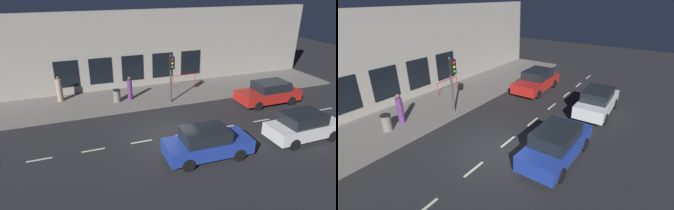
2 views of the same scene
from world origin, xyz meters
TOP-DOWN VIEW (x-y plane):
  - ground_plane at (0.00, 0.00)m, footprint 60.00×60.00m
  - sidewalk at (6.25, 0.00)m, footprint 4.50×32.00m
  - building_facade at (8.80, 0.00)m, footprint 0.65×32.00m
  - lane_centre_line at (0.00, -1.00)m, footprint 0.12×27.20m
  - traffic_light at (4.35, -1.74)m, footprint 0.48×0.32m
  - parked_car_1 at (-2.53, -1.04)m, footprint 1.90×4.35m
  - parked_car_2 at (2.29, -8.34)m, footprint 2.00×4.47m
  - parked_car_3 at (-2.66, -6.88)m, footprint 1.88×4.26m
  - pedestrian_0 at (5.97, 0.85)m, footprint 0.48×0.48m
  - pedestrian_1 at (7.36, 5.62)m, footprint 0.58×0.58m
  - trash_bin at (5.81, 1.83)m, footprint 0.53×0.53m
  - red_railing at (7.31, -3.97)m, footprint 0.05×1.91m

SIDE VIEW (x-z plane):
  - ground_plane at x=0.00m, z-range 0.00..0.00m
  - lane_centre_line at x=0.00m, z-range 0.00..0.01m
  - sidewalk at x=6.25m, z-range 0.00..0.15m
  - trash_bin at x=5.81m, z-range 0.15..1.06m
  - parked_car_3 at x=-2.66m, z-range 0.00..1.58m
  - parked_car_1 at x=-2.53m, z-range 0.00..1.58m
  - parked_car_2 at x=2.29m, z-range 0.00..1.58m
  - red_railing at x=7.31m, z-range 0.37..1.35m
  - pedestrian_0 at x=5.97m, z-range 0.10..1.80m
  - pedestrian_1 at x=7.36m, z-range 0.08..1.90m
  - traffic_light at x=4.35m, z-range 0.84..4.25m
  - building_facade at x=8.80m, z-range -0.01..6.11m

